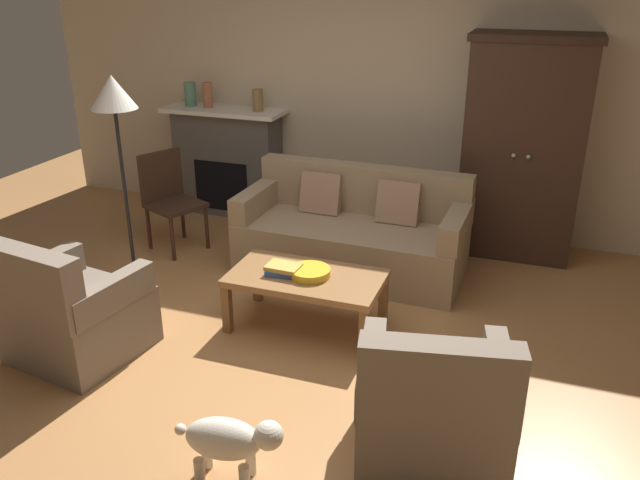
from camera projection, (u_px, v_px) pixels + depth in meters
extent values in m
plane|color=#B27A47|center=(280.00, 344.00, 4.56)|extent=(9.60, 9.60, 0.00)
cube|color=beige|center=(380.00, 85.00, 6.22)|extent=(7.20, 0.10, 2.80)
cube|color=#4C4947|center=(228.00, 163.00, 6.82)|extent=(1.10, 0.36, 1.08)
cube|color=black|center=(221.00, 186.00, 6.74)|extent=(0.60, 0.01, 0.52)
cube|color=white|center=(224.00, 110.00, 6.58)|extent=(1.26, 0.48, 0.04)
cube|color=#382319|center=(522.00, 152.00, 5.68)|extent=(1.00, 0.52, 1.89)
cube|color=#2F1E15|center=(537.00, 37.00, 5.30)|extent=(1.06, 0.55, 0.06)
sphere|color=#ADAFB5|center=(514.00, 156.00, 5.44)|extent=(0.04, 0.04, 0.04)
sphere|color=#ADAFB5|center=(528.00, 157.00, 5.41)|extent=(0.04, 0.04, 0.04)
cube|color=#937A5B|center=(351.00, 248.00, 5.56)|extent=(1.92, 0.88, 0.44)
cube|color=#937A5B|center=(364.00, 189.00, 5.69)|extent=(1.90, 0.22, 0.42)
cube|color=#937A5B|center=(257.00, 199.00, 5.73)|extent=(0.18, 0.80, 0.22)
cube|color=#937A5B|center=(456.00, 226.00, 5.15)|extent=(0.18, 0.80, 0.22)
cube|color=#9E755B|center=(321.00, 193.00, 5.70)|extent=(0.36, 0.19, 0.37)
cube|color=#9E755B|center=(398.00, 203.00, 5.47)|extent=(0.36, 0.19, 0.37)
cube|color=olive|center=(306.00, 278.00, 4.63)|extent=(1.10, 0.60, 0.05)
cube|color=brown|center=(227.00, 309.00, 4.64)|extent=(0.06, 0.06, 0.37)
cube|color=brown|center=(364.00, 334.00, 4.33)|extent=(0.06, 0.06, 0.37)
cube|color=brown|center=(258.00, 279.00, 5.09)|extent=(0.06, 0.06, 0.37)
cube|color=brown|center=(383.00, 299.00, 4.78)|extent=(0.06, 0.06, 0.37)
cylinder|color=gold|center=(310.00, 272.00, 4.60)|extent=(0.30, 0.30, 0.06)
cube|color=#38569E|center=(284.00, 271.00, 4.63)|extent=(0.26, 0.19, 0.04)
cube|color=gold|center=(284.00, 267.00, 4.62)|extent=(0.25, 0.18, 0.03)
cylinder|color=slate|center=(190.00, 94.00, 6.65)|extent=(0.12, 0.12, 0.24)
cylinder|color=#A86042|center=(208.00, 95.00, 6.58)|extent=(0.10, 0.10, 0.25)
cylinder|color=olive|center=(258.00, 100.00, 6.42)|extent=(0.11, 0.11, 0.22)
cube|color=#756656|center=(80.00, 324.00, 4.40)|extent=(0.86, 0.86, 0.42)
cube|color=#756656|center=(31.00, 285.00, 3.97)|extent=(0.78, 0.27, 0.46)
cube|color=#756656|center=(111.00, 294.00, 4.13)|extent=(0.22, 0.71, 0.20)
cube|color=#756656|center=(39.00, 273.00, 4.42)|extent=(0.22, 0.71, 0.20)
cube|color=#756656|center=(431.00, 421.00, 3.46)|extent=(0.90, 0.90, 0.42)
cube|color=#756656|center=(439.00, 387.00, 3.01)|extent=(0.78, 0.31, 0.46)
cube|color=#756656|center=(501.00, 377.00, 3.30)|extent=(0.26, 0.71, 0.20)
cube|color=#756656|center=(372.00, 367.00, 3.38)|extent=(0.26, 0.71, 0.20)
cube|color=#382319|center=(176.00, 205.00, 5.94)|extent=(0.58, 0.58, 0.04)
cylinder|color=#382319|center=(172.00, 239.00, 5.78)|extent=(0.04, 0.04, 0.41)
cylinder|color=#382319|center=(207.00, 228.00, 6.03)|extent=(0.04, 0.04, 0.41)
cylinder|color=#382319|center=(149.00, 228.00, 6.02)|extent=(0.04, 0.04, 0.41)
cylinder|color=#382319|center=(183.00, 218.00, 6.27)|extent=(0.04, 0.04, 0.41)
cube|color=#382319|center=(161.00, 175.00, 5.97)|extent=(0.21, 0.42, 0.45)
cylinder|color=black|center=(135.00, 273.00, 5.58)|extent=(0.26, 0.26, 0.02)
cylinder|color=black|center=(125.00, 195.00, 5.30)|extent=(0.03, 0.03, 1.45)
cone|color=white|center=(113.00, 92.00, 4.98)|extent=(0.36, 0.36, 0.26)
ellipsoid|color=beige|center=(223.00, 439.00, 3.27)|extent=(0.42, 0.25, 0.22)
sphere|color=beige|center=(269.00, 435.00, 3.20)|extent=(0.15, 0.15, 0.15)
cylinder|color=beige|center=(251.00, 462.00, 3.37)|extent=(0.06, 0.06, 0.14)
cylinder|color=beige|center=(244.00, 477.00, 3.27)|extent=(0.06, 0.06, 0.14)
cylinder|color=beige|center=(207.00, 456.00, 3.41)|extent=(0.06, 0.06, 0.14)
cylinder|color=beige|center=(199.00, 471.00, 3.31)|extent=(0.06, 0.06, 0.14)
sphere|color=beige|center=(180.00, 429.00, 3.30)|extent=(0.06, 0.06, 0.06)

